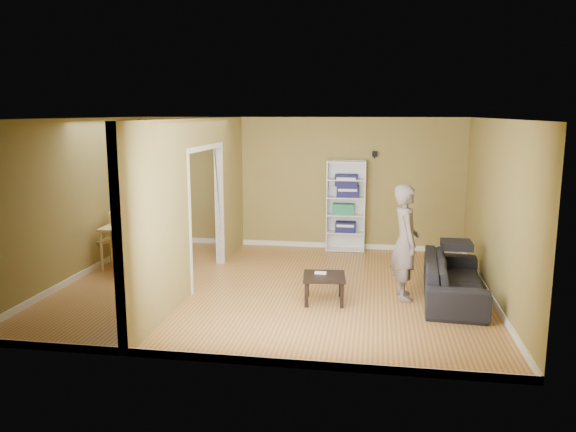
{
  "coord_description": "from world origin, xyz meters",
  "views": [
    {
      "loc": [
        1.54,
        -8.28,
        2.69
      ],
      "look_at": [
        0.2,
        0.2,
        1.1
      ],
      "focal_mm": 35.0,
      "sensor_mm": 36.0,
      "label": 1
    }
  ],
  "objects_px": {
    "chair_far": "(159,232)",
    "chair_left": "(102,239)",
    "sofa": "(454,272)",
    "dining_table": "(139,230)",
    "chair_near": "(127,247)",
    "person": "(406,232)",
    "bookshelf": "(346,206)",
    "coffee_table": "(324,279)"
  },
  "relations": [
    {
      "from": "coffee_table",
      "to": "person",
      "type": "bearing_deg",
      "value": 17.35
    },
    {
      "from": "bookshelf",
      "to": "coffee_table",
      "type": "height_order",
      "value": "bookshelf"
    },
    {
      "from": "chair_left",
      "to": "chair_near",
      "type": "height_order",
      "value": "chair_near"
    },
    {
      "from": "sofa",
      "to": "chair_far",
      "type": "relative_size",
      "value": 2.14
    },
    {
      "from": "coffee_table",
      "to": "chair_near",
      "type": "bearing_deg",
      "value": 166.57
    },
    {
      "from": "person",
      "to": "chair_near",
      "type": "height_order",
      "value": "person"
    },
    {
      "from": "bookshelf",
      "to": "chair_near",
      "type": "height_order",
      "value": "bookshelf"
    },
    {
      "from": "sofa",
      "to": "chair_left",
      "type": "bearing_deg",
      "value": 84.84
    },
    {
      "from": "chair_far",
      "to": "coffee_table",
      "type": "bearing_deg",
      "value": 158.14
    },
    {
      "from": "sofa",
      "to": "dining_table",
      "type": "distance_m",
      "value": 5.32
    },
    {
      "from": "person",
      "to": "bookshelf",
      "type": "height_order",
      "value": "person"
    },
    {
      "from": "sofa",
      "to": "chair_far",
      "type": "bearing_deg",
      "value": 76.89
    },
    {
      "from": "coffee_table",
      "to": "chair_left",
      "type": "distance_m",
      "value": 4.34
    },
    {
      "from": "sofa",
      "to": "bookshelf",
      "type": "xyz_separation_m",
      "value": [
        -1.73,
        2.73,
        0.49
      ]
    },
    {
      "from": "coffee_table",
      "to": "dining_table",
      "type": "xyz_separation_m",
      "value": [
        -3.38,
        1.34,
        0.33
      ]
    },
    {
      "from": "chair_near",
      "to": "bookshelf",
      "type": "bearing_deg",
      "value": 29.07
    },
    {
      "from": "dining_table",
      "to": "chair_left",
      "type": "relative_size",
      "value": 1.24
    },
    {
      "from": "coffee_table",
      "to": "dining_table",
      "type": "distance_m",
      "value": 3.65
    },
    {
      "from": "chair_near",
      "to": "chair_far",
      "type": "height_order",
      "value": "chair_far"
    },
    {
      "from": "chair_left",
      "to": "chair_near",
      "type": "bearing_deg",
      "value": 27.99
    },
    {
      "from": "chair_left",
      "to": "chair_near",
      "type": "relative_size",
      "value": 0.97
    },
    {
      "from": "chair_left",
      "to": "chair_far",
      "type": "xyz_separation_m",
      "value": [
        0.82,
        0.62,
        0.02
      ]
    },
    {
      "from": "chair_far",
      "to": "sofa",
      "type": "bearing_deg",
      "value": 172.49
    },
    {
      "from": "sofa",
      "to": "bookshelf",
      "type": "height_order",
      "value": "bookshelf"
    },
    {
      "from": "dining_table",
      "to": "chair_near",
      "type": "relative_size",
      "value": 1.21
    },
    {
      "from": "coffee_table",
      "to": "chair_near",
      "type": "xyz_separation_m",
      "value": [
        -3.35,
        0.8,
        0.16
      ]
    },
    {
      "from": "person",
      "to": "bookshelf",
      "type": "bearing_deg",
      "value": 10.08
    },
    {
      "from": "bookshelf",
      "to": "chair_left",
      "type": "distance_m",
      "value": 4.61
    },
    {
      "from": "person",
      "to": "chair_left",
      "type": "distance_m",
      "value": 5.37
    },
    {
      "from": "sofa",
      "to": "coffee_table",
      "type": "relative_size",
      "value": 3.57
    },
    {
      "from": "dining_table",
      "to": "coffee_table",
      "type": "bearing_deg",
      "value": -21.64
    },
    {
      "from": "bookshelf",
      "to": "coffee_table",
      "type": "bearing_deg",
      "value": -92.28
    },
    {
      "from": "chair_near",
      "to": "chair_left",
      "type": "bearing_deg",
      "value": 137.1
    },
    {
      "from": "person",
      "to": "dining_table",
      "type": "relative_size",
      "value": 1.67
    },
    {
      "from": "sofa",
      "to": "chair_left",
      "type": "height_order",
      "value": "chair_left"
    },
    {
      "from": "person",
      "to": "bookshelf",
      "type": "distance_m",
      "value": 2.99
    },
    {
      "from": "chair_far",
      "to": "chair_left",
      "type": "bearing_deg",
      "value": 46.81
    },
    {
      "from": "chair_left",
      "to": "dining_table",
      "type": "bearing_deg",
      "value": 62.27
    },
    {
      "from": "bookshelf",
      "to": "chair_near",
      "type": "bearing_deg",
      "value": -145.8
    },
    {
      "from": "coffee_table",
      "to": "chair_far",
      "type": "height_order",
      "value": "chair_far"
    },
    {
      "from": "sofa",
      "to": "dining_table",
      "type": "bearing_deg",
      "value": 84.07
    },
    {
      "from": "chair_near",
      "to": "chair_far",
      "type": "xyz_separation_m",
      "value": [
        0.06,
        1.21,
        0.0
      ]
    }
  ]
}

